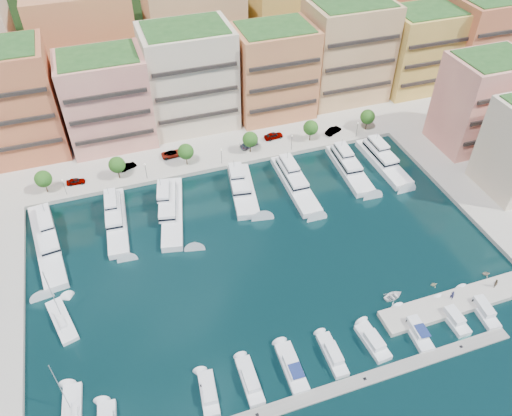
# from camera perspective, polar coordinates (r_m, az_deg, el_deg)

# --- Properties ---
(ground) EXTENTS (400.00, 400.00, 0.00)m
(ground) POSITION_cam_1_polar(r_m,az_deg,el_deg) (99.18, 1.07, -5.59)
(ground) COLOR black
(ground) RESTS_ON ground
(north_quay) EXTENTS (220.00, 64.00, 2.00)m
(north_quay) POSITION_cam_1_polar(r_m,az_deg,el_deg) (146.60, -7.27, 11.58)
(north_quay) COLOR #9E998E
(north_quay) RESTS_ON ground
(hillside) EXTENTS (240.00, 40.00, 58.00)m
(hillside) POSITION_cam_1_polar(r_m,az_deg,el_deg) (189.20, -10.81, 18.39)
(hillside) COLOR #1F3917
(hillside) RESTS_ON ground
(south_pontoon) EXTENTS (72.00, 2.20, 0.35)m
(south_pontoon) POSITION_cam_1_polar(r_m,az_deg,el_deg) (82.62, 6.45, -20.71)
(south_pontoon) COLOR gray
(south_pontoon) RESTS_ON ground
(finger_pier) EXTENTS (32.00, 5.00, 2.00)m
(finger_pier) POSITION_cam_1_polar(r_m,az_deg,el_deg) (99.27, 22.44, -9.90)
(finger_pier) COLOR #9E998E
(finger_pier) RESTS_ON ground
(apartment_1) EXTENTS (20.00, 16.50, 26.80)m
(apartment_1) POSITION_cam_1_polar(r_m,az_deg,el_deg) (130.69, -26.15, 10.73)
(apartment_1) COLOR #B8583D
(apartment_1) RESTS_ON north_quay
(apartment_2) EXTENTS (20.00, 15.50, 22.80)m
(apartment_2) POSITION_cam_1_polar(r_m,az_deg,el_deg) (128.22, -16.70, 11.74)
(apartment_2) COLOR #F3A387
(apartment_2) RESTS_ON north_quay
(apartment_3) EXTENTS (22.00, 16.50, 25.80)m
(apartment_3) POSITION_cam_1_polar(r_m,az_deg,el_deg) (131.06, -7.63, 14.58)
(apartment_3) COLOR beige
(apartment_3) RESTS_ON north_quay
(apartment_4) EXTENTS (20.00, 15.50, 23.80)m
(apartment_4) POSITION_cam_1_polar(r_m,az_deg,el_deg) (135.15, 2.03, 15.32)
(apartment_4) COLOR #C16C48
(apartment_4) RESTS_ON north_quay
(apartment_5) EXTENTS (22.00, 16.50, 26.80)m
(apartment_5) POSITION_cam_1_polar(r_m,az_deg,el_deg) (144.71, 10.34, 17.21)
(apartment_5) COLOR tan
(apartment_5) RESTS_ON north_quay
(apartment_6) EXTENTS (20.00, 15.50, 22.80)m
(apartment_6) POSITION_cam_1_polar(r_m,az_deg,el_deg) (155.19, 18.14, 16.78)
(apartment_6) COLOR #E0B452
(apartment_6) RESTS_ON north_quay
(apartment_7) EXTENTS (22.00, 16.50, 24.80)m
(apartment_7) POSITION_cam_1_polar(r_m,az_deg,el_deg) (165.57, 24.58, 17.07)
(apartment_7) COLOR #B8583D
(apartment_7) RESTS_ON north_quay
(apartment_east_a) EXTENTS (18.00, 14.50, 22.80)m
(apartment_east_a) POSITION_cam_1_polar(r_m,az_deg,el_deg) (133.64, 24.34, 10.98)
(apartment_east_a) COLOR #F3A387
(apartment_east_a) RESTS_ON east_quay
(backblock_1) EXTENTS (26.00, 18.00, 30.00)m
(backblock_1) POSITION_cam_1_polar(r_m,az_deg,el_deg) (148.36, -18.80, 17.07)
(backblock_1) COLOR #C16C48
(backblock_1) RESTS_ON north_quay
(backblock_2) EXTENTS (26.00, 18.00, 30.00)m
(backblock_2) POSITION_cam_1_polar(r_m,az_deg,el_deg) (151.05, -6.98, 19.33)
(backblock_2) COLOR tan
(backblock_2) RESTS_ON north_quay
(backblock_3) EXTENTS (26.00, 18.00, 30.00)m
(backblock_3) POSITION_cam_1_polar(r_m,az_deg,el_deg) (159.45, 4.26, 20.74)
(backblock_3) COLOR #E0B452
(backblock_3) RESTS_ON north_quay
(backblock_4) EXTENTS (26.00, 18.00, 30.00)m
(backblock_4) POSITION_cam_1_polar(r_m,az_deg,el_deg) (172.71, 14.20, 21.36)
(backblock_4) COLOR #B8583D
(backblock_4) RESTS_ON north_quay
(tree_0) EXTENTS (3.80, 3.80, 5.65)m
(tree_0) POSITION_cam_1_polar(r_m,az_deg,el_deg) (119.31, -23.15, 3.07)
(tree_0) COLOR #473323
(tree_0) RESTS_ON north_quay
(tree_1) EXTENTS (3.80, 3.80, 5.65)m
(tree_1) POSITION_cam_1_polar(r_m,az_deg,el_deg) (118.16, -15.61, 4.78)
(tree_1) COLOR #473323
(tree_1) RESTS_ON north_quay
(tree_2) EXTENTS (3.80, 3.80, 5.65)m
(tree_2) POSITION_cam_1_polar(r_m,az_deg,el_deg) (119.16, -8.03, 6.40)
(tree_2) COLOR #473323
(tree_2) RESTS_ON north_quay
(tree_3) EXTENTS (3.80, 3.80, 5.65)m
(tree_3) POSITION_cam_1_polar(r_m,az_deg,el_deg) (122.27, -0.67, 7.86)
(tree_3) COLOR #473323
(tree_3) RESTS_ON north_quay
(tree_4) EXTENTS (3.80, 3.80, 5.65)m
(tree_4) POSITION_cam_1_polar(r_m,az_deg,el_deg) (127.32, 6.27, 9.11)
(tree_4) COLOR #473323
(tree_4) RESTS_ON north_quay
(tree_5) EXTENTS (3.80, 3.80, 5.65)m
(tree_5) POSITION_cam_1_polar(r_m,az_deg,el_deg) (134.11, 12.64, 10.14)
(tree_5) COLOR #473323
(tree_5) RESTS_ON north_quay
(lamppost_0) EXTENTS (0.30, 0.30, 4.20)m
(lamppost_0) POSITION_cam_1_polar(r_m,az_deg,el_deg) (117.50, -21.13, 2.50)
(lamppost_0) COLOR black
(lamppost_0) RESTS_ON north_quay
(lamppost_1) EXTENTS (0.30, 0.30, 4.20)m
(lamppost_1) POSITION_cam_1_polar(r_m,az_deg,el_deg) (116.95, -12.52, 4.41)
(lamppost_1) COLOR black
(lamppost_1) RESTS_ON north_quay
(lamppost_2) EXTENTS (0.30, 0.30, 4.20)m
(lamppost_2) POSITION_cam_1_polar(r_m,az_deg,el_deg) (119.15, -3.99, 6.20)
(lamppost_2) COLOR black
(lamppost_2) RESTS_ON north_quay
(lamppost_3) EXTENTS (0.30, 0.30, 4.20)m
(lamppost_3) POSITION_cam_1_polar(r_m,az_deg,el_deg) (123.96, 4.11, 7.76)
(lamppost_3) COLOR black
(lamppost_3) RESTS_ON north_quay
(lamppost_4) EXTENTS (0.30, 0.30, 4.20)m
(lamppost_4) POSITION_cam_1_polar(r_m,az_deg,el_deg) (131.08, 11.51, 9.04)
(lamppost_4) COLOR black
(lamppost_4) RESTS_ON north_quay
(yacht_0) EXTENTS (7.15, 25.24, 7.30)m
(yacht_0) POSITION_cam_1_polar(r_m,az_deg,el_deg) (109.25, -22.83, -3.36)
(yacht_0) COLOR white
(yacht_0) RESTS_ON ground
(yacht_1) EXTENTS (5.55, 20.63, 7.30)m
(yacht_1) POSITION_cam_1_polar(r_m,az_deg,el_deg) (109.52, -15.72, -1.15)
(yacht_1) COLOR white
(yacht_1) RESTS_ON ground
(yacht_2) EXTENTS (8.71, 22.50, 7.30)m
(yacht_2) POSITION_cam_1_polar(r_m,az_deg,el_deg) (109.18, -9.66, -0.03)
(yacht_2) COLOR white
(yacht_2) RESTS_ON ground
(yacht_3) EXTENTS (7.75, 18.46, 7.30)m
(yacht_3) POSITION_cam_1_polar(r_m,az_deg,el_deg) (113.15, -1.62, 2.40)
(yacht_3) COLOR white
(yacht_3) RESTS_ON ground
(yacht_4) EXTENTS (5.11, 21.67, 7.30)m
(yacht_4) POSITION_cam_1_polar(r_m,az_deg,el_deg) (115.24, 4.36, 3.05)
(yacht_4) COLOR white
(yacht_4) RESTS_ON ground
(yacht_5) EXTENTS (5.81, 19.40, 7.30)m
(yacht_5) POSITION_cam_1_polar(r_m,az_deg,el_deg) (121.40, 10.48, 4.75)
(yacht_5) COLOR white
(yacht_5) RESTS_ON ground
(yacht_6) EXTENTS (5.06, 19.62, 7.30)m
(yacht_6) POSITION_cam_1_polar(r_m,az_deg,el_deg) (125.37, 14.18, 5.44)
(yacht_6) COLOR white
(yacht_6) RESTS_ON ground
(cruiser_2) EXTENTS (3.18, 7.76, 2.55)m
(cruiser_2) POSITION_cam_1_polar(r_m,az_deg,el_deg) (82.13, -5.42, -20.39)
(cruiser_2) COLOR silver
(cruiser_2) RESTS_ON ground
(cruiser_3) EXTENTS (2.61, 8.46, 2.55)m
(cruiser_3) POSITION_cam_1_polar(r_m,az_deg,el_deg) (82.83, -0.70, -19.16)
(cruiser_3) COLOR silver
(cruiser_3) RESTS_ON ground
(cruiser_4) EXTENTS (3.05, 9.17, 2.66)m
(cruiser_4) POSITION_cam_1_polar(r_m,az_deg,el_deg) (84.13, 4.14, -17.76)
(cruiser_4) COLOR silver
(cruiser_4) RESTS_ON ground
(cruiser_5) EXTENTS (2.57, 8.29, 2.55)m
(cruiser_5) POSITION_cam_1_polar(r_m,az_deg,el_deg) (86.08, 8.74, -16.27)
(cruiser_5) COLOR silver
(cruiser_5) RESTS_ON ground
(cruiser_6) EXTENTS (3.28, 7.75, 2.55)m
(cruiser_6) POSITION_cam_1_polar(r_m,az_deg,el_deg) (88.66, 13.22, -14.71)
(cruiser_6) COLOR silver
(cruiser_6) RESTS_ON ground
(cruiser_7) EXTENTS (3.17, 9.26, 2.66)m
(cruiser_7) POSITION_cam_1_polar(r_m,az_deg,el_deg) (92.01, 17.72, -13.05)
(cruiser_7) COLOR silver
(cruiser_7) RESTS_ON ground
(cruiser_8) EXTENTS (2.63, 7.84, 2.55)m
(cruiser_8) POSITION_cam_1_polar(r_m,az_deg,el_deg) (95.68, 21.50, -11.55)
(cruiser_8) COLOR silver
(cruiser_8) RESTS_ON ground
(cruiser_9) EXTENTS (3.33, 9.30, 2.55)m
(cruiser_9) POSITION_cam_1_polar(r_m,az_deg,el_deg) (98.94, 24.33, -10.41)
(cruiser_9) COLOR silver
(cruiser_9) RESTS_ON ground
(sailboat_1) EXTENTS (5.32, 10.56, 13.20)m
(sailboat_1) POSITION_cam_1_polar(r_m,az_deg,el_deg) (95.33, -21.29, -11.97)
(sailboat_1) COLOR white
(sailboat_1) RESTS_ON ground
(sailboat_0) EXTENTS (3.67, 9.32, 13.20)m
(sailboat_0) POSITION_cam_1_polar(r_m,az_deg,el_deg) (85.30, -20.28, -21.10)
(sailboat_0) COLOR white
(sailboat_0) RESTS_ON ground
(tender_0) EXTENTS (4.18, 3.31, 0.78)m
(tender_0) POSITION_cam_1_polar(r_m,az_deg,el_deg) (95.67, 15.42, -9.68)
(tender_0) COLOR white
(tender_0) RESTS_ON ground
(tender_1) EXTENTS (1.44, 1.26, 0.72)m
(tender_1) POSITION_cam_1_polar(r_m,az_deg,el_deg) (99.77, 19.65, -8.22)
(tender_1) COLOR beige
(tender_1) RESTS_ON ground
(tender_3) EXTENTS (1.91, 1.76, 0.83)m
(tender_3) POSITION_cam_1_polar(r_m,az_deg,el_deg) (105.30, 24.80, -6.80)
(tender_3) COLOR #C2AD94
(tender_3) RESTS_ON ground
(car_0) EXTENTS (4.25, 1.99, 1.41)m
(car_0) POSITION_cam_1_polar(r_m,az_deg,el_deg) (121.20, -19.92, 2.89)
(car_0) COLOR gray
(car_0) RESTS_ON north_quay
(car_1) EXTENTS (4.28, 2.83, 1.33)m
(car_1) POSITION_cam_1_polar(r_m,az_deg,el_deg) (122.31, -14.44, 4.63)
(car_1) COLOR gray
(car_1) RESTS_ON north_quay
(car_2) EXTENTS (5.43, 2.75, 1.47)m
(car_2) POSITION_cam_1_polar(r_m,az_deg,el_deg) (124.19, -9.54, 6.14)
(car_2) COLOR gray
(car_2) RESTS_ON north_quay
(car_3) EXTENTS (5.58, 3.81, 1.50)m
(car_3) POSITION_cam_1_polar(r_m,az_deg,el_deg) (125.89, -0.79, 7.32)
(car_3) COLOR gray
(car_3) RESTS_ON north_quay
(car_4) EXTENTS (5.07, 2.35, 1.68)m
(car_4) POSITION_cam_1_polar(r_m,az_deg,el_deg) (128.95, 2.01, 8.28)
(car_4) COLOR gray
(car_4) RESTS_ON north_quay
(car_5) EXTENTS (5.09, 3.57, 1.59)m
(car_5) POSITION_cam_1_polar(r_m,az_deg,el_deg) (132.46, 8.82, 8.75)
(car_5) COLOR gray
(car_5) RESTS_ON north_quay
(person_0) EXTENTS (0.75, 0.86, 1.98)m
(person_0) POSITION_cam_1_polar(r_m,az_deg,el_deg) (97.02, 21.52, -9.23)
(person_0) COLOR #222245
(person_0) RESTS_ON finger_pier
(person_1) EXTENTS (1.16, 1.10, 1.90)m
(person_1) POSITION_cam_1_polar(r_m,az_deg,el_deg) (102.05, 25.68, -7.77)
(person_1) COLOR brown
(person_1) RESTS_ON finger_pier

